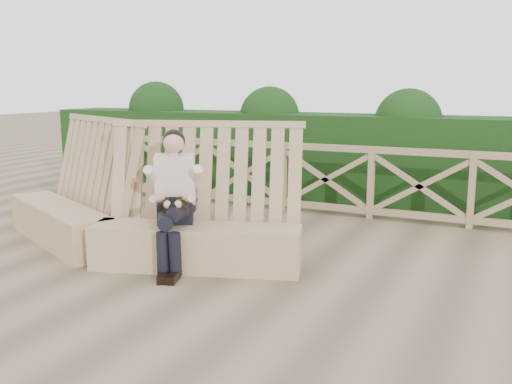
% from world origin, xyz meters
% --- Properties ---
extents(ground, '(60.00, 60.00, 0.00)m').
position_xyz_m(ground, '(0.00, 0.00, 0.00)').
color(ground, brown).
rests_on(ground, ground).
extents(bench, '(4.45, 1.70, 1.62)m').
position_xyz_m(bench, '(-1.46, 0.45, 0.41)').
color(bench, '#9A7F58').
rests_on(bench, ground).
extents(woman, '(0.68, 0.97, 1.53)m').
position_xyz_m(woman, '(-0.64, 0.25, 0.82)').
color(woman, black).
rests_on(woman, ground).
extents(guardrail, '(10.10, 0.09, 1.10)m').
position_xyz_m(guardrail, '(0.00, 3.50, 0.55)').
color(guardrail, '#957556').
rests_on(guardrail, ground).
extents(hedge, '(12.00, 1.20, 1.50)m').
position_xyz_m(hedge, '(0.00, 4.70, 0.75)').
color(hedge, black).
rests_on(hedge, ground).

